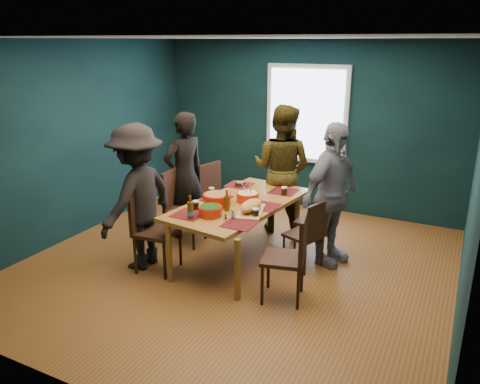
# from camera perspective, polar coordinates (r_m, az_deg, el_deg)

# --- Properties ---
(room) EXTENTS (5.01, 5.01, 2.71)m
(room) POSITION_cam_1_polar(r_m,az_deg,el_deg) (5.66, 0.76, 4.69)
(room) COLOR #97582C
(room) RESTS_ON ground
(dining_table) EXTENTS (1.25, 2.11, 0.76)m
(dining_table) POSITION_cam_1_polar(r_m,az_deg,el_deg) (5.83, -0.06, -1.93)
(dining_table) COLOR olive
(dining_table) RESTS_ON floor
(chair_left_far) EXTENTS (0.53, 0.53, 0.97)m
(chair_left_far) POSITION_cam_1_polar(r_m,az_deg,el_deg) (6.88, -3.06, 0.13)
(chair_left_far) COLOR black
(chair_left_far) RESTS_ON floor
(chair_left_mid) EXTENTS (0.52, 0.52, 1.02)m
(chair_left_mid) POSITION_cam_1_polar(r_m,az_deg,el_deg) (6.40, -7.47, -1.11)
(chair_left_mid) COLOR black
(chair_left_mid) RESTS_ON floor
(chair_left_near) EXTENTS (0.51, 0.51, 1.02)m
(chair_left_near) POSITION_cam_1_polar(r_m,az_deg,el_deg) (5.70, -10.99, -3.72)
(chair_left_near) COLOR black
(chair_left_near) RESTS_ON floor
(chair_right_far) EXTENTS (0.43, 0.43, 0.87)m
(chair_right_far) POSITION_cam_1_polar(r_m,az_deg,el_deg) (6.13, 9.63, -2.96)
(chair_right_far) COLOR black
(chair_right_far) RESTS_ON floor
(chair_right_mid) EXTENTS (0.50, 0.50, 0.87)m
(chair_right_mid) POSITION_cam_1_polar(r_m,az_deg,el_deg) (5.68, 8.46, -4.64)
(chair_right_mid) COLOR black
(chair_right_mid) RESTS_ON floor
(chair_right_near) EXTENTS (0.53, 0.53, 0.97)m
(chair_right_near) POSITION_cam_1_polar(r_m,az_deg,el_deg) (4.97, 6.39, -7.18)
(chair_right_near) COLOR black
(chair_right_near) RESTS_ON floor
(person_far_left) EXTENTS (0.63, 0.75, 1.77)m
(person_far_left) POSITION_cam_1_polar(r_m,az_deg,el_deg) (6.54, -6.79, 2.02)
(person_far_left) COLOR black
(person_far_left) RESTS_ON floor
(person_back) EXTENTS (0.91, 0.72, 1.84)m
(person_back) POSITION_cam_1_polar(r_m,az_deg,el_deg) (6.71, 5.11, 2.78)
(person_back) COLOR black
(person_back) RESTS_ON floor
(person_right) EXTENTS (0.73, 1.12, 1.78)m
(person_right) POSITION_cam_1_polar(r_m,az_deg,el_deg) (5.77, 11.05, -0.36)
(person_right) COLOR silver
(person_right) RESTS_ON floor
(person_near_left) EXTENTS (0.69, 1.17, 1.77)m
(person_near_left) POSITION_cam_1_polar(r_m,az_deg,el_deg) (5.71, -12.39, -0.64)
(person_near_left) COLOR black
(person_near_left) RESTS_ON floor
(bowl_salad) EXTENTS (0.34, 0.34, 0.14)m
(bowl_salad) POSITION_cam_1_polar(r_m,az_deg,el_deg) (5.70, -2.82, -0.85)
(bowl_salad) COLOR red
(bowl_salad) RESTS_ON dining_table
(bowl_dumpling) EXTENTS (0.28, 0.28, 0.26)m
(bowl_dumpling) POSITION_cam_1_polar(r_m,az_deg,el_deg) (5.82, 0.95, -0.57)
(bowl_dumpling) COLOR red
(bowl_dumpling) RESTS_ON dining_table
(bowl_herbs) EXTENTS (0.27, 0.27, 0.12)m
(bowl_herbs) POSITION_cam_1_polar(r_m,az_deg,el_deg) (5.35, -3.64, -2.27)
(bowl_herbs) COLOR red
(bowl_herbs) RESTS_ON dining_table
(cutting_board) EXTENTS (0.40, 0.68, 0.15)m
(cutting_board) POSITION_cam_1_polar(r_m,az_deg,el_deg) (5.45, 1.32, -1.84)
(cutting_board) COLOR tan
(cutting_board) RESTS_ON dining_table
(small_bowl) EXTENTS (0.14, 0.14, 0.06)m
(small_bowl) POSITION_cam_1_polar(r_m,az_deg,el_deg) (6.44, 0.01, 1.01)
(small_bowl) COLOR black
(small_bowl) RESTS_ON dining_table
(beer_bottle_a) EXTENTS (0.07, 0.07, 0.27)m
(beer_bottle_a) POSITION_cam_1_polar(r_m,az_deg,el_deg) (5.27, -6.06, -2.25)
(beer_bottle_a) COLOR #482E0D
(beer_bottle_a) RESTS_ON dining_table
(beer_bottle_b) EXTENTS (0.06, 0.06, 0.25)m
(beer_bottle_b) POSITION_cam_1_polar(r_m,az_deg,el_deg) (5.49, -1.60, -1.32)
(beer_bottle_b) COLOR #482E0D
(beer_bottle_b) RESTS_ON dining_table
(cola_glass_a) EXTENTS (0.08, 0.08, 0.11)m
(cola_glass_a) POSITION_cam_1_polar(r_m,az_deg,el_deg) (5.57, -5.40, -1.54)
(cola_glass_a) COLOR black
(cola_glass_a) RESTS_ON dining_table
(cola_glass_b) EXTENTS (0.08, 0.08, 0.11)m
(cola_glass_b) POSITION_cam_1_polar(r_m,az_deg,el_deg) (5.29, 1.92, -2.52)
(cola_glass_b) COLOR black
(cola_glass_b) RESTS_ON dining_table
(cola_glass_c) EXTENTS (0.08, 0.08, 0.11)m
(cola_glass_c) POSITION_cam_1_polar(r_m,az_deg,el_deg) (6.08, 5.40, 0.17)
(cola_glass_c) COLOR black
(cola_glass_c) RESTS_ON dining_table
(cola_glass_d) EXTENTS (0.07, 0.07, 0.10)m
(cola_glass_d) POSITION_cam_1_polar(r_m,az_deg,el_deg) (6.06, -3.49, 0.11)
(cola_glass_d) COLOR black
(cola_glass_d) RESTS_ON dining_table
(napkin_a) EXTENTS (0.16, 0.16, 0.00)m
(napkin_a) POSITION_cam_1_polar(r_m,az_deg,el_deg) (5.75, 3.61, -1.48)
(napkin_a) COLOR #DB6C5C
(napkin_a) RESTS_ON dining_table
(napkin_b) EXTENTS (0.16, 0.16, 0.00)m
(napkin_b) POSITION_cam_1_polar(r_m,az_deg,el_deg) (5.74, -4.85, -1.54)
(napkin_b) COLOR #DB6C5C
(napkin_b) RESTS_ON dining_table
(napkin_c) EXTENTS (0.16, 0.16, 0.00)m
(napkin_c) POSITION_cam_1_polar(r_m,az_deg,el_deg) (5.07, 0.32, -4.19)
(napkin_c) COLOR #DB6C5C
(napkin_c) RESTS_ON dining_table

